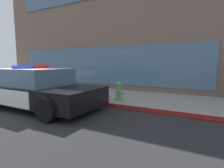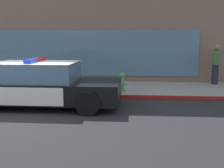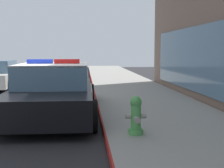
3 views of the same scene
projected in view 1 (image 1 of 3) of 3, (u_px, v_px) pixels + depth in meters
The scene contains 6 objects.
ground at pixel (8, 108), 5.96m from camera, with size 48.00×48.00×0.00m, color #262628.
sidewalk at pixel (73, 92), 8.94m from camera, with size 48.00×3.16×0.15m, color gray.
curb_red_paint at pixel (49, 97), 7.54m from camera, with size 28.80×0.04×0.14m, color maroon.
storefront_building at pixel (161, 32), 13.26m from camera, with size 19.94×10.79×8.00m.
police_cruiser at pixel (36, 88), 6.12m from camera, with size 4.84×2.18×1.49m.
fire_hydrant at pixel (119, 91), 6.53m from camera, with size 0.34×0.39×0.73m.
Camera 1 is at (5.92, -3.44, 1.55)m, focal length 27.42 mm.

